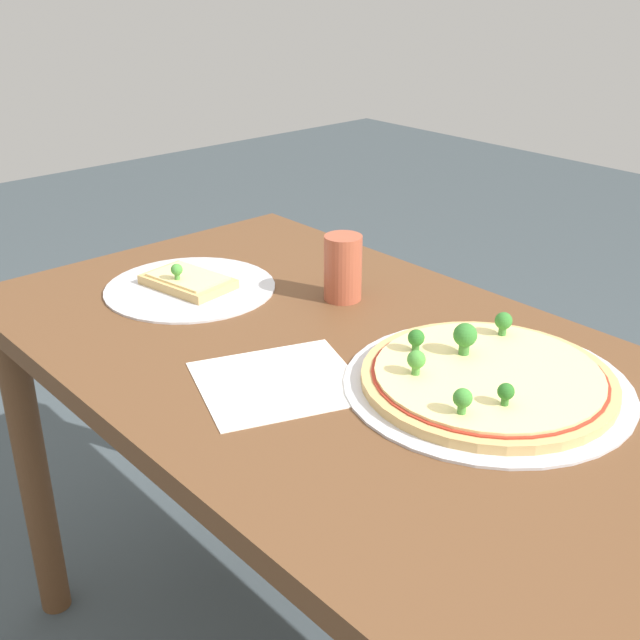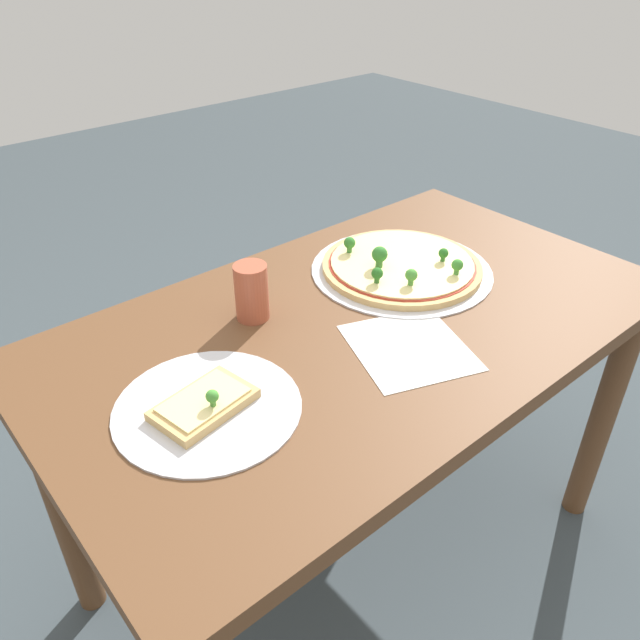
# 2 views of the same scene
# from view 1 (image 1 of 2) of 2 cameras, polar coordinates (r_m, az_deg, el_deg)

# --- Properties ---
(dining_table) EXTENTS (1.25, 0.71, 0.72)m
(dining_table) POSITION_cam_1_polar(r_m,az_deg,el_deg) (1.25, 1.75, -6.59)
(dining_table) COLOR brown
(dining_table) RESTS_ON ground_plane
(pizza_tray_whole) EXTENTS (0.40, 0.40, 0.07)m
(pizza_tray_whole) POSITION_cam_1_polar(r_m,az_deg,el_deg) (1.13, 11.77, -4.07)
(pizza_tray_whole) COLOR silver
(pizza_tray_whole) RESTS_ON dining_table
(pizza_tray_slice) EXTENTS (0.30, 0.30, 0.05)m
(pizza_tray_slice) POSITION_cam_1_polar(r_m,az_deg,el_deg) (1.45, -9.30, 2.51)
(pizza_tray_slice) COLOR silver
(pizza_tray_slice) RESTS_ON dining_table
(drinking_cup) EXTENTS (0.07, 0.07, 0.11)m
(drinking_cup) POSITION_cam_1_polar(r_m,az_deg,el_deg) (1.37, 1.64, 3.73)
(drinking_cup) COLOR #AD5138
(drinking_cup) RESTS_ON dining_table
(paper_menu) EXTENTS (0.26, 0.27, 0.00)m
(paper_menu) POSITION_cam_1_polar(r_m,az_deg,el_deg) (1.12, -2.91, -4.45)
(paper_menu) COLOR white
(paper_menu) RESTS_ON dining_table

